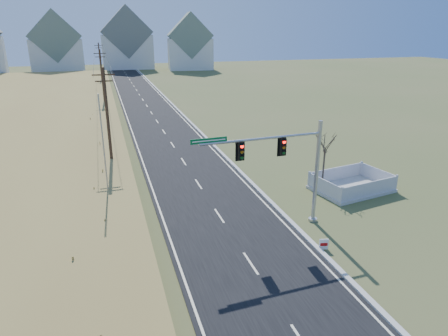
{
  "coord_description": "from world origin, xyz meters",
  "views": [
    {
      "loc": [
        -6.74,
        -19.23,
        11.96
      ],
      "look_at": [
        0.35,
        4.06,
        3.4
      ],
      "focal_mm": 32.0,
      "sensor_mm": 36.0,
      "label": 1
    }
  ],
  "objects_px": {
    "fence_enclosure": "(351,187)",
    "open_sign": "(324,244)",
    "traffic_signal_mast": "(291,164)",
    "bare_tree": "(326,141)",
    "flagpole": "(105,164)"
  },
  "relations": [
    {
      "from": "open_sign",
      "to": "flagpole",
      "type": "bearing_deg",
      "value": 153.63
    },
    {
      "from": "traffic_signal_mast",
      "to": "fence_enclosure",
      "type": "relative_size",
      "value": 1.33
    },
    {
      "from": "bare_tree",
      "to": "open_sign",
      "type": "bearing_deg",
      "value": -119.4
    },
    {
      "from": "open_sign",
      "to": "fence_enclosure",
      "type": "bearing_deg",
      "value": 61.27
    },
    {
      "from": "fence_enclosure",
      "to": "open_sign",
      "type": "relative_size",
      "value": 9.7
    },
    {
      "from": "fence_enclosure",
      "to": "bare_tree",
      "type": "xyz_separation_m",
      "value": [
        -2.03,
        0.95,
        3.58
      ]
    },
    {
      "from": "bare_tree",
      "to": "traffic_signal_mast",
      "type": "bearing_deg",
      "value": -137.12
    },
    {
      "from": "flagpole",
      "to": "open_sign",
      "type": "bearing_deg",
      "value": -40.14
    },
    {
      "from": "traffic_signal_mast",
      "to": "bare_tree",
      "type": "distance_m",
      "value": 7.2
    },
    {
      "from": "fence_enclosure",
      "to": "open_sign",
      "type": "bearing_deg",
      "value": -142.49
    },
    {
      "from": "traffic_signal_mast",
      "to": "flagpole",
      "type": "height_order",
      "value": "flagpole"
    },
    {
      "from": "fence_enclosure",
      "to": "traffic_signal_mast",
      "type": "bearing_deg",
      "value": -161.59
    },
    {
      "from": "flagpole",
      "to": "bare_tree",
      "type": "height_order",
      "value": "flagpole"
    },
    {
      "from": "traffic_signal_mast",
      "to": "bare_tree",
      "type": "xyz_separation_m",
      "value": [
        5.27,
        4.89,
        -0.32
      ]
    },
    {
      "from": "fence_enclosure",
      "to": "open_sign",
      "type": "xyz_separation_m",
      "value": [
        -6.66,
        -7.27,
        0.08
      ]
    }
  ]
}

